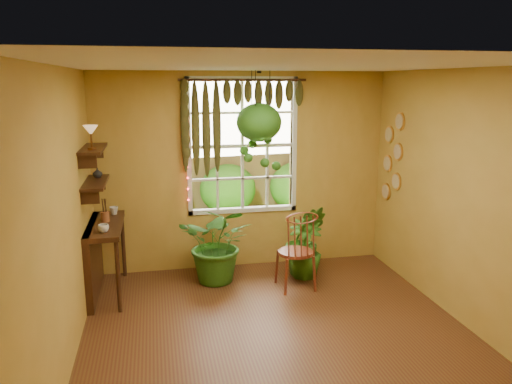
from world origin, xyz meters
TOP-DOWN VIEW (x-y plane):
  - floor at (0.00, 0.00)m, footprint 4.50×4.50m
  - ceiling at (0.00, 0.00)m, footprint 4.50×4.50m
  - wall_back at (0.00, 2.25)m, footprint 4.00×0.00m
  - wall_left at (-2.00, 0.00)m, footprint 0.00×4.50m
  - wall_right at (2.00, 0.00)m, footprint 0.00×4.50m
  - window at (0.00, 2.28)m, footprint 1.52×0.10m
  - valance_vine at (-0.08, 2.16)m, footprint 1.70×0.12m
  - string_lights at (-0.76, 2.19)m, footprint 0.03×0.03m
  - wall_plates at (1.98, 1.79)m, footprint 0.04×0.32m
  - counter_ledge at (-1.91, 1.60)m, footprint 0.40×1.20m
  - shelf_lower at (-1.88, 1.60)m, footprint 0.25×0.90m
  - shelf_upper at (-1.88, 1.60)m, footprint 0.25×0.90m
  - backyard at (0.24, 6.87)m, footprint 14.00×10.00m
  - windsor_chair at (0.50, 1.29)m, footprint 0.47×0.50m
  - potted_plant_left at (-0.42, 1.70)m, footprint 1.18×1.11m
  - potted_plant_mid at (0.75, 1.72)m, footprint 0.58×0.50m
  - potted_plant_right at (0.72, 1.64)m, footprint 0.52×0.52m
  - hanging_basket at (0.18, 2.04)m, footprint 0.59×0.59m
  - cup_a at (-1.78, 1.21)m, footprint 0.14×0.14m
  - cup_b at (-1.72, 2.00)m, footprint 0.11×0.11m
  - brush_jar at (-1.80, 1.67)m, footprint 0.10×0.10m
  - shelf_vase at (-1.87, 1.82)m, footprint 0.13×0.13m
  - tiffany_lamp at (-1.86, 1.37)m, footprint 0.16×0.16m

SIDE VIEW (x-z plane):
  - floor at x=0.00m, z-range 0.00..0.00m
  - windsor_chair at x=0.50m, z-range -0.25..0.94m
  - potted_plant_right at x=0.72m, z-range 0.00..0.79m
  - potted_plant_mid at x=0.75m, z-range 0.00..0.97m
  - potted_plant_left at x=-0.42m, z-range 0.00..1.04m
  - counter_ledge at x=-1.91m, z-range 0.10..1.00m
  - cup_a at x=-1.78m, z-range 0.90..0.99m
  - cup_b at x=-1.72m, z-range 0.90..1.00m
  - brush_jar at x=-1.80m, z-range 0.86..1.22m
  - backyard at x=0.24m, z-range -4.72..7.28m
  - wall_back at x=0.00m, z-range -0.65..3.35m
  - wall_left at x=-2.00m, z-range -0.90..3.60m
  - wall_right at x=2.00m, z-range -0.90..3.60m
  - shelf_lower at x=-1.88m, z-range 1.38..1.42m
  - shelf_vase at x=-1.87m, z-range 1.42..1.54m
  - wall_plates at x=1.98m, z-range 1.00..2.10m
  - window at x=0.00m, z-range 0.77..2.63m
  - string_lights at x=-0.76m, z-range 0.98..2.52m
  - shelf_upper at x=-1.88m, z-range 1.78..1.82m
  - hanging_basket at x=0.18m, z-range 1.29..2.61m
  - tiffany_lamp at x=-1.86m, z-range 1.88..2.15m
  - valance_vine at x=-0.08m, z-range 1.73..2.83m
  - ceiling at x=0.00m, z-range 2.70..2.70m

